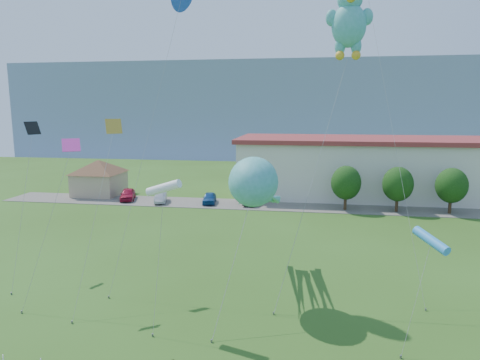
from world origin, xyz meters
name	(u,v)px	position (x,y,z in m)	size (l,w,h in m)	color
parking_strip	(264,205)	(0.00, 35.00, 0.03)	(70.00, 6.00, 0.06)	#59544C
hill_ridge	(292,108)	(0.00, 120.00, 12.50)	(160.00, 50.00, 25.00)	gray
pavilion	(99,174)	(-24.00, 38.00, 3.02)	(9.20, 9.20, 5.00)	tan
warehouse	(459,168)	(26.00, 44.00, 4.12)	(61.00, 15.00, 8.20)	beige
tree_near	(346,183)	(10.00, 34.00, 3.39)	(3.60, 3.60, 5.47)	#3F2B19
tree_mid	(398,184)	(16.00, 34.00, 3.39)	(3.60, 3.60, 5.47)	#3F2B19
tree_far	(452,186)	(22.00, 34.00, 3.39)	(3.60, 3.60, 5.47)	#3F2B19
parked_car_red	(128,194)	(-18.56, 35.23, 0.82)	(1.80, 4.48, 1.53)	#A51433
parked_car_silver	(161,197)	(-13.65, 34.46, 0.73)	(1.41, 4.05, 1.34)	#ADADB3
parked_car_blue	(209,198)	(-7.18, 34.94, 0.75)	(1.62, 4.02, 1.37)	#184A88
parked_car_black	(251,198)	(-1.70, 35.26, 0.79)	(1.55, 4.44, 1.46)	black
octopus_kite	(256,189)	(1.99, 9.29, 7.01)	(3.15, 12.76, 9.27)	teal
teddy_bear_kite	(349,20)	(7.86, 12.66, 18.14)	(5.91, 7.89, 20.49)	teal
small_kite_cyan	(431,241)	(11.75, 4.34, 5.48)	(1.90, 3.29, 5.95)	#3295E2
small_kite_pink	(66,162)	(-9.90, 6.76, 8.90)	(2.55, 4.26, 10.37)	#E031A3
small_kite_yellow	(110,146)	(-8.13, 9.29, 9.73)	(1.29, 7.94, 11.46)	gold
small_kite_black	(30,145)	(-15.75, 11.63, 9.51)	(2.73, 7.22, 11.18)	black
small_kite_white	(164,189)	(-2.69, 4.57, 7.76)	(0.50, 3.49, 8.25)	white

